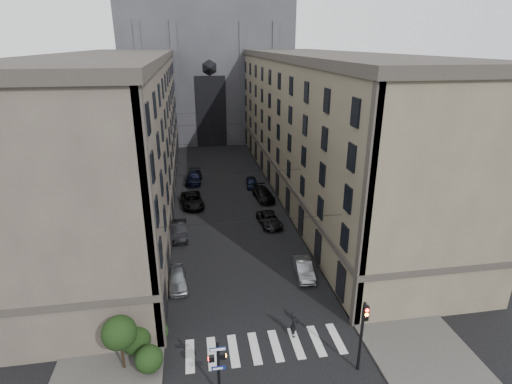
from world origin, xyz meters
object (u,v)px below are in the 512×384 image
gothic_tower (206,54)px  pedestrian (294,324)px  car_left_midfar (192,200)px  car_right_near (304,269)px  car_right_midnear (269,220)px  car_left_midnear (179,230)px  car_right_midfar (263,194)px  pedestrian_signal_left (218,364)px  car_left_far (194,177)px  car_left_near (177,279)px  traffic_light_right (363,329)px  car_right_far (252,182)px

gothic_tower → pedestrian: 71.20m
gothic_tower → car_left_midfar: (-4.61, -42.94, -17.01)m
car_right_near → car_right_midnear: (-0.98, 11.15, -0.02)m
car_left_midnear → car_right_midfar: size_ratio=0.91×
pedestrian_signal_left → car_left_far: size_ratio=0.73×
car_left_midfar → car_right_near: car_left_midfar is taller
car_left_near → car_left_far: bearing=81.5°
gothic_tower → traffic_light_right: size_ratio=11.15×
car_left_midfar → car_right_midfar: car_left_midfar is taller
car_right_near → car_right_far: car_right_near is taller
car_left_midfar → car_right_near: size_ratio=1.35×
gothic_tower → car_right_near: gothic_tower is taller
car_left_near → car_left_midfar: size_ratio=0.75×
gothic_tower → car_left_midnear: (-6.16, -51.73, -17.01)m
car_left_midfar → car_left_far: (0.41, 9.36, 0.01)m
car_right_midfar → pedestrian: 27.10m
car_right_near → car_right_far: bearing=97.1°
car_left_far → car_right_near: bearing=-66.0°
car_right_far → car_left_midnear: bearing=-120.2°
car_left_far → pedestrian: (6.44, -35.57, 0.20)m
car_left_far → car_right_far: bearing=-16.2°
car_left_far → car_right_midnear: (8.40, -16.76, -0.13)m
car_left_near → pedestrian: (8.44, -7.85, 0.27)m
traffic_light_right → car_right_near: (-0.42, 11.55, -2.60)m
car_left_near → pedestrian: pedestrian is taller
car_left_midfar → pedestrian: bearing=-81.3°
car_left_midnear → gothic_tower: bearing=80.3°
car_right_near → car_right_far: (-0.98, 24.59, -0.02)m
pedestrian → car_left_far: bearing=16.4°
gothic_tower → traffic_light_right: gothic_tower is taller
car_left_midnear → car_right_midfar: car_left_midnear is taller
pedestrian_signal_left → pedestrian: pedestrian_signal_left is taller
pedestrian_signal_left → car_right_near: 14.88m
car_right_midfar → pedestrian: pedestrian is taller
car_left_midfar → car_right_near: (9.79, -18.55, -0.10)m
car_left_midfar → car_left_far: size_ratio=1.03×
car_right_midfar → car_right_midnear: bearing=-101.2°
pedestrian_signal_left → car_right_near: size_ratio=0.95×
car_left_far → car_right_far: 9.03m
gothic_tower → car_left_near: (-6.20, -61.31, -17.07)m
car_left_midfar → car_right_near: bearing=-68.2°
car_right_midnear → car_right_near: bearing=-90.0°
car_right_near → traffic_light_right: bearing=-83.1°
car_left_midfar → pedestrian: size_ratio=2.85×
car_left_midnear → car_right_near: (11.33, -9.76, -0.10)m
car_right_midnear → traffic_light_right: bearing=-91.5°
traffic_light_right → pedestrian_signal_left: bearing=-177.4°
traffic_light_right → car_left_far: traffic_light_right is taller
pedestrian_signal_left → car_right_midfar: pedestrian_signal_left is taller
car_left_far → pedestrian: 36.15m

